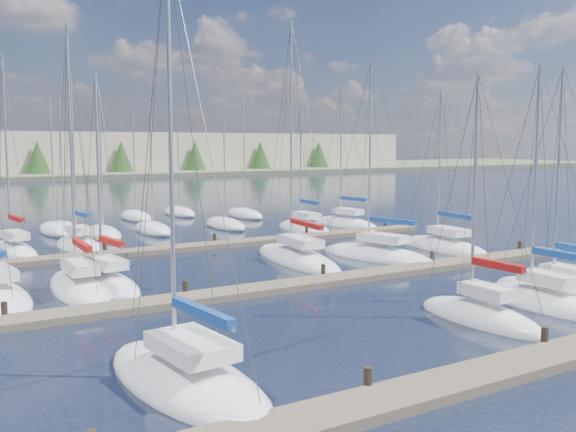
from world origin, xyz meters
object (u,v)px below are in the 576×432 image
sailboat_i (79,288)px  sailboat_c (186,380)px  sailboat_l (377,255)px  sailboat_j (106,284)px  sailboat_n (14,251)px  sailboat_o (79,246)px  sailboat_k (297,259)px  sailboat_d (480,317)px  sailboat_f (565,295)px  sailboat_e (541,302)px  sailboat_q (304,228)px  sailboat_m (444,247)px  sailboat_r (345,224)px

sailboat_i → sailboat_c: (-0.21, -14.40, -0.02)m
sailboat_i → sailboat_l: (18.81, -0.24, -0.02)m
sailboat_i → sailboat_j: size_ratio=1.20×
sailboat_i → sailboat_n: 13.47m
sailboat_c → sailboat_o: 28.26m
sailboat_k → sailboat_o: bearing=137.5°
sailboat_n → sailboat_l: size_ratio=1.05×
sailboat_c → sailboat_o: bearing=77.5°
sailboat_c → sailboat_d: bearing=-4.4°
sailboat_o → sailboat_i: bearing=-108.0°
sailboat_c → sailboat_d: size_ratio=1.29×
sailboat_f → sailboat_k: bearing=111.9°
sailboat_e → sailboat_q: 27.53m
sailboat_m → sailboat_c: size_ratio=0.84×
sailboat_k → sailboat_f: (5.68, -14.93, -0.00)m
sailboat_n → sailboat_r: bearing=-5.1°
sailboat_j → sailboat_o: 13.60m
sailboat_j → sailboat_i: bearing=-179.2°
sailboat_k → sailboat_f: size_ratio=1.34×
sailboat_d → sailboat_m: bearing=49.7°
sailboat_n → sailboat_i: bearing=-91.5°
sailboat_c → sailboat_r: 39.09m
sailboat_f → sailboat_r: bearing=76.2°
sailboat_c → sailboat_n: 27.84m
sailboat_c → sailboat_d: (13.16, 0.25, 0.02)m
sailboat_m → sailboat_q: bearing=107.3°
sailboat_k → sailboat_r: sailboat_k is taller
sailboat_o → sailboat_k: bearing=-54.0°
sailboat_m → sailboat_d: (-11.94, -14.07, 0.02)m
sailboat_i → sailboat_e: sailboat_i is taller
sailboat_c → sailboat_n: (-0.88, 27.83, 0.02)m
sailboat_q → sailboat_d: 28.90m
sailboat_k → sailboat_f: sailboat_k is taller
sailboat_c → sailboat_f: bearing=-2.9°
sailboat_q → sailboat_e: bearing=-96.2°
sailboat_k → sailboat_c: (-13.92, -15.82, -0.01)m
sailboat_o → sailboat_e: bearing=-67.5°
sailboat_q → sailboat_r: bearing=10.9°
sailboat_d → sailboat_o: bearing=109.3°
sailboat_q → sailboat_n: size_ratio=0.80×
sailboat_l → sailboat_r: bearing=48.3°
sailboat_q → sailboat_l: size_ratio=0.84×
sailboat_m → sailboat_d: sailboat_m is taller
sailboat_e → sailboat_r: bearing=72.8°
sailboat_i → sailboat_l: bearing=1.3°
sailboat_q → sailboat_o: 18.65m
sailboat_k → sailboat_r: 18.05m
sailboat_q → sailboat_k: (-8.18, -11.92, 0.01)m
sailboat_r → sailboat_d: sailboat_r is taller
sailboat_k → sailboat_c: sailboat_k is taller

